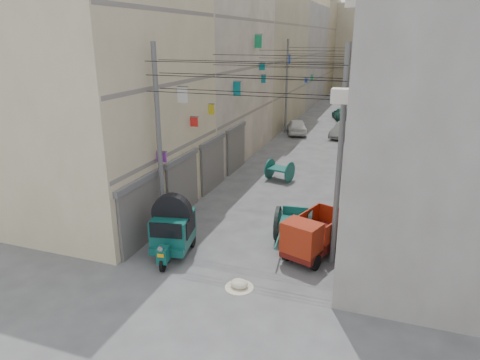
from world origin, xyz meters
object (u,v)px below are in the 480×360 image
at_px(distant_car_grey, 344,130).
at_px(distant_car_white, 297,126).
at_px(second_cart, 280,170).
at_px(auto_rickshaw, 173,228).
at_px(mini_truck, 311,239).
at_px(horse, 296,235).
at_px(tonga_cart, 294,224).
at_px(feed_sack, 239,284).
at_px(distant_car_green, 343,114).

bearing_deg(distant_car_grey, distant_car_white, -166.81).
height_order(second_cart, distant_car_white, distant_car_white).
distance_m(auto_rickshaw, mini_truck, 5.34).
height_order(horse, distant_car_grey, horse).
xyz_separation_m(auto_rickshaw, tonga_cart, (4.20, 2.67, -0.36)).
relative_size(second_cart, distant_car_grey, 0.43).
bearing_deg(second_cart, auto_rickshaw, -85.56).
bearing_deg(feed_sack, distant_car_white, 97.82).
xyz_separation_m(second_cart, horse, (2.80, -8.40, 0.05)).
height_order(feed_sack, horse, horse).
distance_m(auto_rickshaw, distant_car_grey, 23.60).
distance_m(auto_rickshaw, second_cart, 10.36).
height_order(auto_rickshaw, distant_car_green, auto_rickshaw).
bearing_deg(feed_sack, second_cart, 97.73).
bearing_deg(tonga_cart, second_cart, 102.27).
relative_size(feed_sack, distant_car_green, 0.15).
relative_size(mini_truck, horse, 1.99).
bearing_deg(feed_sack, mini_truck, 56.61).
distance_m(second_cart, horse, 8.86).
xyz_separation_m(tonga_cart, mini_truck, (0.94, -1.26, 0.07)).
bearing_deg(feed_sack, distant_car_green, 90.58).
bearing_deg(mini_truck, horse, 167.57).
relative_size(feed_sack, distant_car_white, 0.16).
xyz_separation_m(tonga_cart, feed_sack, (-0.95, -4.12, -0.60)).
height_order(auto_rickshaw, second_cart, auto_rickshaw).
bearing_deg(distant_car_white, mini_truck, 87.12).
bearing_deg(feed_sack, tonga_cart, 77.07).
distance_m(feed_sack, distant_car_green, 32.84).
height_order(distant_car_grey, distant_car_green, distant_car_grey).
relative_size(mini_truck, feed_sack, 5.44).
relative_size(feed_sack, horse, 0.36).
height_order(auto_rickshaw, feed_sack, auto_rickshaw).
height_order(tonga_cart, mini_truck, mini_truck).
bearing_deg(distant_car_green, tonga_cart, 75.25).
height_order(distant_car_white, distant_car_grey, distant_car_white).
distance_m(distant_car_grey, distant_car_green, 8.20).
height_order(feed_sack, distant_car_green, distant_car_green).
height_order(mini_truck, second_cart, mini_truck).
bearing_deg(auto_rickshaw, distant_car_white, 79.04).
xyz_separation_m(auto_rickshaw, distant_car_white, (-0.14, 23.31, -0.45)).
height_order(tonga_cart, horse, tonga_cart).
height_order(tonga_cart, distant_car_grey, tonga_cart).
xyz_separation_m(tonga_cart, distant_car_green, (-1.28, 28.72, -0.15)).
relative_size(second_cart, horse, 0.98).
distance_m(mini_truck, feed_sack, 3.49).
relative_size(second_cart, feed_sack, 2.69).
height_order(second_cart, distant_car_green, second_cart).
distance_m(feed_sack, distant_car_grey, 24.73).
bearing_deg(second_cart, distant_car_grey, 93.78).
bearing_deg(tonga_cart, distant_car_grey, 84.39).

